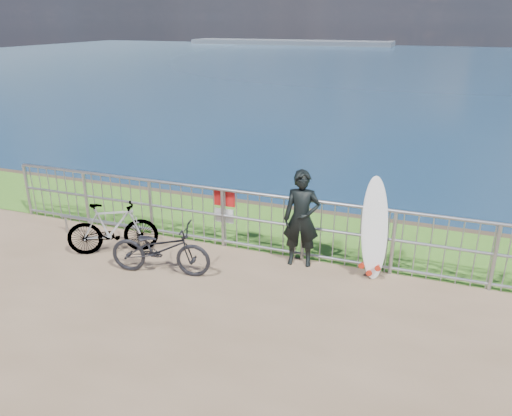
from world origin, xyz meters
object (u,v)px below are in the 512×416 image
at_px(surfboard, 374,232).
at_px(surfer, 302,219).
at_px(bicycle_far, 112,228).
at_px(bicycle_near, 160,249).

bearing_deg(surfboard, surfer, -179.12).
height_order(surfer, bicycle_far, surfer).
distance_m(surfboard, bicycle_near, 3.45).
xyz_separation_m(bicycle_near, bicycle_far, (-1.19, 0.37, 0.03)).
bearing_deg(surfboard, bicycle_far, -170.09).
relative_size(surfer, surfboard, 1.00).
distance_m(surfer, surfboard, 1.19).
xyz_separation_m(surfboard, bicycle_near, (-3.23, -1.15, -0.33)).
bearing_deg(surfer, bicycle_far, -176.29).
distance_m(surfer, bicycle_near, 2.37).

